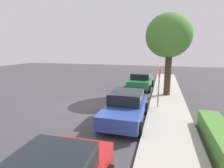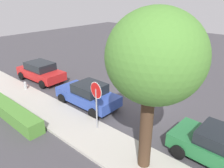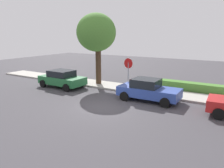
{
  "view_description": "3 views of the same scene",
  "coord_description": "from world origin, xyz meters",
  "px_view_note": "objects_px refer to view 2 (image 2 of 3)",
  "views": [
    {
      "loc": [
        10.09,
        4.46,
        3.64
      ],
      "look_at": [
        -1.42,
        1.11,
        1.25
      ],
      "focal_mm": 28.0,
      "sensor_mm": 36.0,
      "label": 1
    },
    {
      "loc": [
        -7.55,
        10.93,
        6.59
      ],
      "look_at": [
        0.7,
        1.65,
        1.4
      ],
      "focal_mm": 35.0,
      "sensor_mm": 36.0,
      "label": 2
    },
    {
      "loc": [
        7.13,
        -11.0,
        4.51
      ],
      "look_at": [
        -0.61,
        1.8,
        1.08
      ],
      "focal_mm": 35.0,
      "sensor_mm": 36.0,
      "label": 3
    }
  ],
  "objects_px": {
    "stop_sign": "(96,98)",
    "parked_car_green": "(222,148)",
    "parked_car_blue": "(88,94)",
    "fire_hydrant": "(25,86)",
    "parked_car_red": "(41,71)",
    "street_tree_near_corner": "(155,59)"
  },
  "relations": [
    {
      "from": "parked_car_green",
      "to": "parked_car_red",
      "type": "relative_size",
      "value": 0.95
    },
    {
      "from": "stop_sign",
      "to": "parked_car_blue",
      "type": "relative_size",
      "value": 0.64
    },
    {
      "from": "stop_sign",
      "to": "parked_car_green",
      "type": "height_order",
      "value": "stop_sign"
    },
    {
      "from": "parked_car_green",
      "to": "parked_car_red",
      "type": "height_order",
      "value": "parked_car_red"
    },
    {
      "from": "parked_car_red",
      "to": "street_tree_near_corner",
      "type": "bearing_deg",
      "value": 168.55
    },
    {
      "from": "parked_car_red",
      "to": "parked_car_blue",
      "type": "bearing_deg",
      "value": 176.53
    },
    {
      "from": "parked_car_green",
      "to": "fire_hydrant",
      "type": "bearing_deg",
      "value": 7.5
    },
    {
      "from": "parked_car_green",
      "to": "parked_car_red",
      "type": "distance_m",
      "value": 13.83
    },
    {
      "from": "stop_sign",
      "to": "fire_hydrant",
      "type": "xyz_separation_m",
      "value": [
        7.41,
        -0.04,
        -1.51
      ]
    },
    {
      "from": "parked_car_red",
      "to": "fire_hydrant",
      "type": "bearing_deg",
      "value": 116.36
    },
    {
      "from": "parked_car_blue",
      "to": "stop_sign",
      "type": "bearing_deg",
      "value": 146.59
    },
    {
      "from": "stop_sign",
      "to": "parked_car_green",
      "type": "xyz_separation_m",
      "value": [
        -5.5,
        -1.74,
        -1.11
      ]
    },
    {
      "from": "parked_car_red",
      "to": "street_tree_near_corner",
      "type": "height_order",
      "value": "street_tree_near_corner"
    },
    {
      "from": "stop_sign",
      "to": "street_tree_near_corner",
      "type": "bearing_deg",
      "value": 172.21
    },
    {
      "from": "fire_hydrant",
      "to": "parked_car_blue",
      "type": "bearing_deg",
      "value": -163.45
    },
    {
      "from": "parked_car_red",
      "to": "street_tree_near_corner",
      "type": "distance_m",
      "value": 12.53
    },
    {
      "from": "parked_car_blue",
      "to": "parked_car_red",
      "type": "distance_m",
      "value": 6.0
    },
    {
      "from": "stop_sign",
      "to": "parked_car_red",
      "type": "relative_size",
      "value": 0.62
    },
    {
      "from": "parked_car_green",
      "to": "parked_car_red",
      "type": "bearing_deg",
      "value": -0.69
    },
    {
      "from": "stop_sign",
      "to": "fire_hydrant",
      "type": "bearing_deg",
      "value": -0.33
    },
    {
      "from": "parked_car_blue",
      "to": "fire_hydrant",
      "type": "height_order",
      "value": "parked_car_blue"
    },
    {
      "from": "stop_sign",
      "to": "parked_car_red",
      "type": "distance_m",
      "value": 8.62
    }
  ]
}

